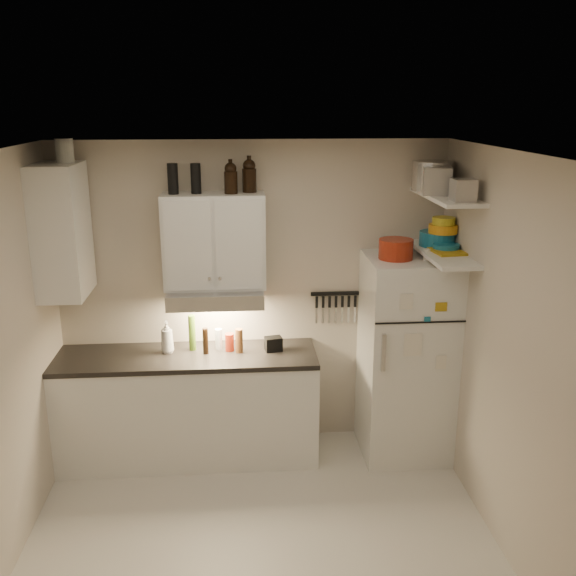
{
  "coord_description": "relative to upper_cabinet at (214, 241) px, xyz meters",
  "views": [
    {
      "loc": [
        -0.11,
        -3.66,
        2.89
      ],
      "look_at": [
        0.25,
        0.9,
        1.55
      ],
      "focal_mm": 40.0,
      "sensor_mm": 36.0,
      "label": 1
    }
  ],
  "objects": [
    {
      "name": "red_jar",
      "position": [
        0.1,
        -0.08,
        -0.83
      ],
      "size": [
        0.09,
        0.09,
        0.15
      ],
      "primitive_type": "cylinder",
      "rotation": [
        0.0,
        0.0,
        -0.21
      ],
      "color": "maroon",
      "rests_on": "countertop"
    },
    {
      "name": "upper_cabinet",
      "position": [
        0.0,
        0.0,
        0.0
      ],
      "size": [
        0.8,
        0.33,
        0.75
      ],
      "primitive_type": "cube",
      "color": "white",
      "rests_on": "back_wall"
    },
    {
      "name": "shelf_hi",
      "position": [
        1.75,
        -0.31,
        0.38
      ],
      "size": [
        0.3,
        0.95,
        0.03
      ],
      "primitive_type": "cube",
      "color": "white",
      "rests_on": "right_wall"
    },
    {
      "name": "thermos_a",
      "position": [
        -0.13,
        -0.0,
        0.49
      ],
      "size": [
        0.08,
        0.08,
        0.23
      ],
      "primitive_type": "cylinder",
      "rotation": [
        0.0,
        0.0,
        -0.05
      ],
      "color": "black",
      "rests_on": "upper_cabinet"
    },
    {
      "name": "pepper_mill",
      "position": [
        0.18,
        -0.12,
        -0.81
      ],
      "size": [
        0.08,
        0.08,
        0.2
      ],
      "primitive_type": "cylinder",
      "rotation": [
        0.0,
        0.0,
        -0.35
      ],
      "color": "brown",
      "rests_on": "countertop"
    },
    {
      "name": "caddy",
      "position": [
        0.46,
        -0.1,
        -0.85
      ],
      "size": [
        0.15,
        0.12,
        0.12
      ],
      "primitive_type": "cube",
      "rotation": [
        0.0,
        0.0,
        0.2
      ],
      "color": "black",
      "rests_on": "countertop"
    },
    {
      "name": "base_cabinet",
      "position": [
        -0.25,
        -0.14,
        -1.39
      ],
      "size": [
        2.1,
        0.6,
        0.88
      ],
      "primitive_type": "cube",
      "color": "white",
      "rests_on": "floor"
    },
    {
      "name": "spice_jar",
      "position": [
        1.64,
        -0.27,
        -0.08
      ],
      "size": [
        0.06,
        0.06,
        0.09
      ],
      "primitive_type": "cylinder",
      "rotation": [
        0.0,
        0.0,
        -0.26
      ],
      "color": "silver",
      "rests_on": "fridge"
    },
    {
      "name": "plates",
      "position": [
        1.79,
        -0.26,
        -0.02
      ],
      "size": [
        0.23,
        0.23,
        0.05
      ],
      "primitive_type": "cylinder",
      "rotation": [
        0.0,
        0.0,
        0.11
      ],
      "color": "#196D8D",
      "rests_on": "shelf_lo"
    },
    {
      "name": "floor",
      "position": [
        0.3,
        -1.33,
        -1.84
      ],
      "size": [
        3.2,
        3.0,
        0.02
      ],
      "primitive_type": "cube",
      "color": "silver",
      "rests_on": "ground"
    },
    {
      "name": "growler_a",
      "position": [
        0.14,
        -0.02,
        0.5
      ],
      "size": [
        0.13,
        0.13,
        0.24
      ],
      "primitive_type": null,
      "rotation": [
        0.0,
        0.0,
        -0.37
      ],
      "color": "black",
      "rests_on": "upper_cabinet"
    },
    {
      "name": "thermos_b",
      "position": [
        -0.3,
        -0.02,
        0.49
      ],
      "size": [
        0.08,
        0.08,
        0.23
      ],
      "primitive_type": "cylinder",
      "rotation": [
        0.0,
        0.0,
        0.05
      ],
      "color": "black",
      "rests_on": "upper_cabinet"
    },
    {
      "name": "ceiling",
      "position": [
        0.3,
        -1.33,
        0.78
      ],
      "size": [
        3.2,
        3.0,
        0.02
      ],
      "primitive_type": "cube",
      "color": "white",
      "rests_on": "ground"
    },
    {
      "name": "bowl_teal",
      "position": [
        1.77,
        -0.09,
        0.01
      ],
      "size": [
        0.28,
        0.28,
        0.11
      ],
      "primitive_type": "cylinder",
      "color": "#196D8D",
      "rests_on": "shelf_lo"
    },
    {
      "name": "vinegar_bottle",
      "position": [
        -0.09,
        -0.12,
        -0.8
      ],
      "size": [
        0.05,
        0.05,
        0.22
      ],
      "primitive_type": "cylinder",
      "rotation": [
        0.0,
        0.0,
        0.05
      ],
      "color": "black",
      "rests_on": "countertop"
    },
    {
      "name": "tin_b",
      "position": [
        1.76,
        -0.63,
        0.47
      ],
      "size": [
        0.15,
        0.15,
        0.15
      ],
      "primitive_type": "cube",
      "rotation": [
        0.0,
        0.0,
        0.0
      ],
      "color": "#AAAAAD",
      "rests_on": "shelf_hi"
    },
    {
      "name": "oil_bottle",
      "position": [
        -0.2,
        -0.03,
        -0.76
      ],
      "size": [
        0.07,
        0.07,
        0.3
      ],
      "primitive_type": "cylinder",
      "rotation": [
        0.0,
        0.0,
        0.37
      ],
      "color": "#3D5B16",
      "rests_on": "countertop"
    },
    {
      "name": "soap_bottle",
      "position": [
        -0.4,
        -0.07,
        -0.75
      ],
      "size": [
        0.12,
        0.12,
        0.3
      ],
      "primitive_type": "imported",
      "rotation": [
        0.0,
        0.0,
        0.03
      ],
      "color": "white",
      "rests_on": "countertop"
    },
    {
      "name": "clear_bottle",
      "position": [
        0.01,
        -0.04,
        -0.82
      ],
      "size": [
        0.07,
        0.07,
        0.18
      ],
      "primitive_type": "cylinder",
      "rotation": [
        0.0,
        0.0,
        -0.15
      ],
      "color": "silver",
      "rests_on": "countertop"
    },
    {
      "name": "bowl_orange",
      "position": [
        1.8,
        -0.15,
        0.1
      ],
      "size": [
        0.23,
        0.23,
        0.07
      ],
      "primitive_type": "cylinder",
      "color": "orange",
      "rests_on": "bowl_teal"
    },
    {
      "name": "back_wall",
      "position": [
        0.3,
        0.18,
        -0.53
      ],
      "size": [
        3.2,
        0.02,
        2.6
      ],
      "primitive_type": "cube",
      "color": "beige",
      "rests_on": "ground"
    },
    {
      "name": "side_cabinet",
      "position": [
        -1.14,
        -0.14,
        0.12
      ],
      "size": [
        0.33,
        0.55,
        1.0
      ],
      "primitive_type": "cube",
      "color": "white",
      "rests_on": "left_wall"
    },
    {
      "name": "growler_b",
      "position": [
        0.29,
        0.04,
        0.51
      ],
      "size": [
        0.11,
        0.11,
        0.26
      ],
      "primitive_type": null,
      "rotation": [
        0.0,
        0.0,
        -0.02
      ],
      "color": "black",
      "rests_on": "upper_cabinet"
    },
    {
      "name": "shelf_lo",
      "position": [
        1.75,
        -0.31,
        -0.07
      ],
      "size": [
        0.3,
        0.95,
        0.03
      ],
      "primitive_type": "cube",
      "color": "white",
      "rests_on": "right_wall"
    },
    {
      "name": "fridge",
      "position": [
        1.55,
        -0.18,
        -0.98
      ],
      "size": [
        0.7,
        0.68,
        1.7
      ],
      "primitive_type": "cube",
      "color": "white",
      "rests_on": "floor"
    },
    {
      "name": "book_stack",
      "position": [
        1.78,
        -0.34,
        -0.08
      ],
      "size": [
        0.25,
        0.3,
        0.09
      ],
      "primitive_type": "cube",
      "rotation": [
        0.0,
        0.0,
        0.12
      ],
      "color": "#AD8815",
      "rests_on": "fridge"
    },
    {
      "name": "countertop",
      "position": [
        -0.25,
        -0.14,
        -0.93
      ],
      "size": [
        2.1,
        0.62,
        0.04
      ],
      "primitive_type": "cube",
      "color": "black",
      "rests_on": "base_cabinet"
    },
    {
      "name": "right_wall",
      "position": [
        1.91,
        -1.33,
        -0.53
      ],
      "size": [
        0.02,
        3.0,
        2.6
      ],
      "primitive_type": "cube",
      "color": "beige",
      "rests_on": "ground"
    },
    {
      "name": "knife_strip",
      "position": [
        1.0,
        0.15,
        -0.51
      ],
      "size": [
        0.42,
        0.02,
        0.03
      ],
      "primitive_type": "cube",
      "color": "black",
      "rests_on": "back_wall"
    },
    {
      "name": "bowl_yellow",
      "position": [
        1.8,
        -0.15,
        0.16
      ],
      "size": [
        0.18,
        0.18,
        0.06
      ],
      "primitive_type": "cylinder",
      "color": "gold",
      "rests_on": "bowl_orange"
    },
    {
      "name": "dutch_oven",
      "position": [
        1.41,
        -0.2,
        -0.05
      ],
      "size": [
        0.28,
        0.28,
        0.16
      ],
      "primitive_type": "cylinder",
      "rotation": [
        0.0,
        0.0,
        0.05
      ],
      "color": "maroon",
      "rests_on": "fridge"
    },
    {
      "name": "side_jar",
      "position": [
        -1.07,
        -0.08,
        0.71
      ],
      "size": [
        0.14,
        0.14,
        0.18
      ],
      "primitive_type": "cylinder",
      "rotation": [
        0.0,
        0.0,
        0.07
      ],
      "color": "silver",
      "rests_on": "side_cabinet"
    },
    {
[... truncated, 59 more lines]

